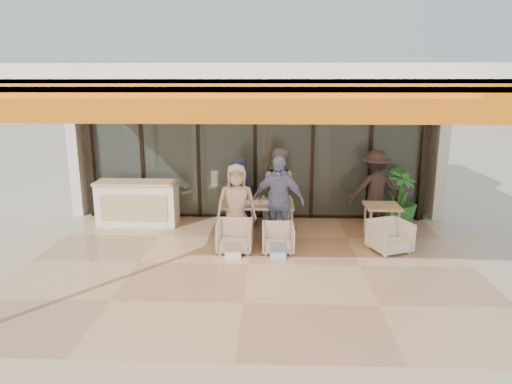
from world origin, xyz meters
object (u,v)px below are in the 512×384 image
Objects in this scene: dining_table at (258,205)px; side_chair at (390,235)px; chair_far_left at (241,210)px; diner_periwinkle at (278,201)px; chair_far_right at (277,209)px; potted_palm at (400,198)px; chair_near_left at (235,235)px; diner_navy at (240,194)px; diner_cream at (236,204)px; chair_near_right at (278,237)px; diner_grey at (278,190)px; standing_woman at (375,190)px; side_table at (382,210)px; host_counter at (138,203)px.

dining_table reaches higher than side_chair.
chair_far_left is 1.74m from diner_periwinkle.
side_chair is at bearing 135.99° from chair_far_right.
diner_periwinkle reaches higher than potted_palm.
diner_navy reaches higher than chair_near_left.
chair_near_right is at bearing -36.26° from diner_cream.
chair_near_right is (0.84, -1.90, 0.01)m from chair_far_left.
side_chair reaches higher than chair_near_left.
diner_grey is at bearing 41.48° from diner_cream.
side_table is at bearing 80.53° from standing_woman.
chair_far_left is at bearing 113.59° from dining_table.
side_chair is (2.16, -0.40, -0.56)m from diner_periwinkle.
chair_near_left is at bearing 83.55° from chair_far_left.
potted_palm is (2.73, 1.13, -0.21)m from diner_periwinkle.
side_table is 0.42× the size of standing_woman.
diner_periwinkle is (0.00, -0.90, -0.02)m from diner_grey.
chair_far_left is 0.88× the size of chair_near_left.
chair_far_right reaches higher than chair_far_left.
chair_near_left is at bearing 160.25° from side_chair.
chair_near_right is at bearing -149.16° from potted_palm.
standing_woman reaches higher than side_chair.
dining_table is 0.91× the size of diner_navy.
diner_navy is 3.58m from potted_palm.
diner_grey is 2.25m from side_table.
diner_periwinkle is 2.96m from potted_palm.
diner_periwinkle is at bearing -157.51° from potted_palm.
diner_navy reaches higher than dining_table.
chair_far_left is 0.37× the size of diner_cream.
diner_periwinkle reaches higher than side_table.
diner_grey is (0.84, 0.00, 0.10)m from diner_navy.
diner_periwinkle is (0.43, -0.46, 0.22)m from dining_table.
diner_periwinkle reaches higher than chair_far_left.
chair_near_left is at bearing 178.33° from chair_near_right.
side_table is at bearing 1.07° from diner_cream.
chair_far_left is at bearing -4.20° from chair_far_right.
potted_palm is (0.57, 0.78, 0.06)m from side_table.
host_counter reaches higher than chair_far_left.
diner_navy reaches higher than chair_near_right.
host_counter is 1.33× the size of potted_palm.
chair_far_right is (3.20, 0.29, -0.19)m from host_counter.
host_counter is 5.58m from side_chair.
diner_cream reaches higher than potted_palm.
diner_grey is at bearing -3.79° from host_counter.
potted_palm reaches higher than dining_table.
diner_navy is at bearing 84.51° from diner_cream.
chair_near_right is 1.10m from diner_cream.
potted_palm is at bearing 38.52° from diner_periwinkle.
diner_grey is 2.75m from potted_palm.
diner_grey is 2.64× the size of side_chair.
chair_far_left is 3.51m from side_chair.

